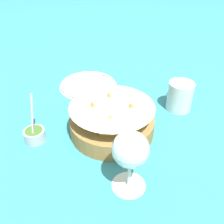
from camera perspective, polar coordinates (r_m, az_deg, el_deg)
ground_plane at (r=0.69m, az=1.68°, el=-5.40°), size 4.00×4.00×0.00m
food_basket at (r=0.68m, az=0.00°, el=-1.94°), size 0.23×0.23×0.10m
sauce_cup at (r=0.70m, az=-17.28°, el=-4.91°), size 0.07×0.06×0.12m
wine_glass at (r=0.50m, az=4.25°, el=-9.00°), size 0.08×0.08×0.15m
beer_mug at (r=0.81m, az=15.19°, el=3.40°), size 0.11×0.08×0.09m
side_plate at (r=0.92m, az=-5.45°, el=6.20°), size 0.21×0.21×0.01m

